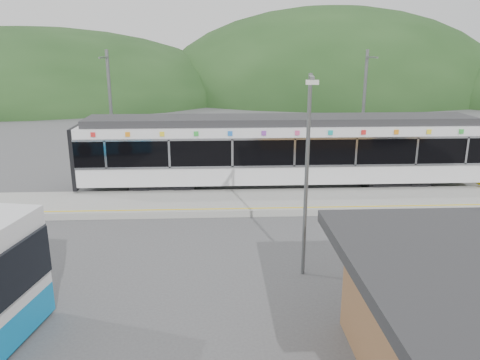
{
  "coord_description": "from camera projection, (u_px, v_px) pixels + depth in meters",
  "views": [
    {
      "loc": [
        -1.2,
        -17.32,
        7.08
      ],
      "look_at": [
        -0.31,
        1.0,
        1.88
      ],
      "focal_mm": 35.0,
      "sensor_mm": 36.0,
      "label": 1
    }
  ],
  "objects": [
    {
      "name": "hills",
      "position": [
        362.0,
        191.0,
        24.0
      ],
      "size": [
        146.0,
        149.0,
        26.0
      ],
      "color": "#1E3D19",
      "rests_on": "ground"
    },
    {
      "name": "yellow_line",
      "position": [
        246.0,
        208.0,
        20.47
      ],
      "size": [
        26.0,
        0.1,
        0.01
      ],
      "primitive_type": "cube",
      "color": "yellow",
      "rests_on": "platform"
    },
    {
      "name": "catenary_mast_west",
      "position": [
        111.0,
        113.0,
        25.53
      ],
      "size": [
        0.18,
        1.8,
        7.0
      ],
      "color": "slate",
      "rests_on": "ground"
    },
    {
      "name": "lamp_post",
      "position": [
        308.0,
        161.0,
        14.06
      ],
      "size": [
        0.37,
        1.13,
        6.38
      ],
      "rotation": [
        0.0,
        0.0,
        -0.14
      ],
      "color": "slate",
      "rests_on": "ground"
    },
    {
      "name": "train",
      "position": [
        280.0,
        149.0,
        23.92
      ],
      "size": [
        20.44,
        3.01,
        3.74
      ],
      "color": "black",
      "rests_on": "ground"
    },
    {
      "name": "catenary_mast_east",
      "position": [
        363.0,
        111.0,
        26.19
      ],
      "size": [
        0.18,
        1.8,
        7.0
      ],
      "color": "slate",
      "rests_on": "ground"
    },
    {
      "name": "ground",
      "position": [
        249.0,
        232.0,
        18.63
      ],
      "size": [
        120.0,
        120.0,
        0.0
      ],
      "primitive_type": "plane",
      "color": "#4C4C4F",
      "rests_on": "ground"
    },
    {
      "name": "platform",
      "position": [
        244.0,
        202.0,
        21.76
      ],
      "size": [
        26.0,
        3.2,
        0.3
      ],
      "primitive_type": "cube",
      "color": "#9E9E99",
      "rests_on": "ground"
    }
  ]
}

